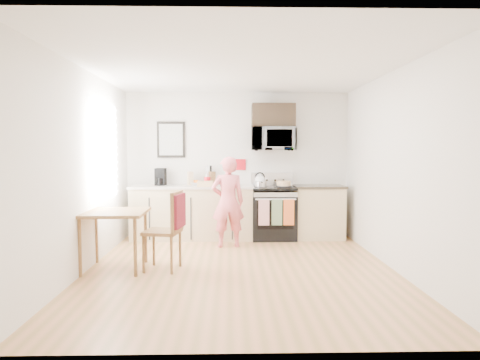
{
  "coord_description": "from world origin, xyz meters",
  "views": [
    {
      "loc": [
        -0.14,
        -5.48,
        1.56
      ],
      "look_at": [
        0.01,
        1.0,
        1.11
      ],
      "focal_mm": 32.0,
      "sensor_mm": 36.0,
      "label": 1
    }
  ],
  "objects_px": {
    "microwave": "(273,139)",
    "person": "(228,202)",
    "chair": "(173,220)",
    "cake": "(284,184)",
    "range": "(274,214)",
    "dining_table": "(114,218)"
  },
  "relations": [
    {
      "from": "microwave",
      "to": "person",
      "type": "height_order",
      "value": "microwave"
    },
    {
      "from": "microwave",
      "to": "chair",
      "type": "bearing_deg",
      "value": -126.17
    },
    {
      "from": "person",
      "to": "cake",
      "type": "height_order",
      "value": "person"
    },
    {
      "from": "cake",
      "to": "person",
      "type": "bearing_deg",
      "value": -149.36
    },
    {
      "from": "microwave",
      "to": "chair",
      "type": "xyz_separation_m",
      "value": [
        -1.51,
        -2.07,
        -1.1
      ]
    },
    {
      "from": "range",
      "to": "person",
      "type": "distance_m",
      "value": 1.06
    },
    {
      "from": "chair",
      "to": "range",
      "type": "bearing_deg",
      "value": 62.69
    },
    {
      "from": "microwave",
      "to": "dining_table",
      "type": "xyz_separation_m",
      "value": [
        -2.28,
        -2.01,
        -1.08
      ]
    },
    {
      "from": "chair",
      "to": "cake",
      "type": "distance_m",
      "value": 2.57
    },
    {
      "from": "microwave",
      "to": "dining_table",
      "type": "relative_size",
      "value": 0.92
    },
    {
      "from": "microwave",
      "to": "cake",
      "type": "distance_m",
      "value": 0.82
    },
    {
      "from": "cake",
      "to": "microwave",
      "type": "bearing_deg",
      "value": 138.71
    },
    {
      "from": "range",
      "to": "person",
      "type": "relative_size",
      "value": 0.79
    },
    {
      "from": "dining_table",
      "to": "cake",
      "type": "height_order",
      "value": "cake"
    },
    {
      "from": "person",
      "to": "dining_table",
      "type": "height_order",
      "value": "person"
    },
    {
      "from": "microwave",
      "to": "person",
      "type": "distance_m",
      "value": 1.49
    },
    {
      "from": "dining_table",
      "to": "chair",
      "type": "bearing_deg",
      "value": -4.52
    },
    {
      "from": "person",
      "to": "range",
      "type": "bearing_deg",
      "value": -150.36
    },
    {
      "from": "person",
      "to": "cake",
      "type": "xyz_separation_m",
      "value": [
        0.97,
        0.58,
        0.24
      ]
    },
    {
      "from": "microwave",
      "to": "cake",
      "type": "height_order",
      "value": "microwave"
    },
    {
      "from": "person",
      "to": "cake",
      "type": "relative_size",
      "value": 4.9
    },
    {
      "from": "chair",
      "to": "cake",
      "type": "xyz_separation_m",
      "value": [
        1.68,
        1.92,
        0.31
      ]
    }
  ]
}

